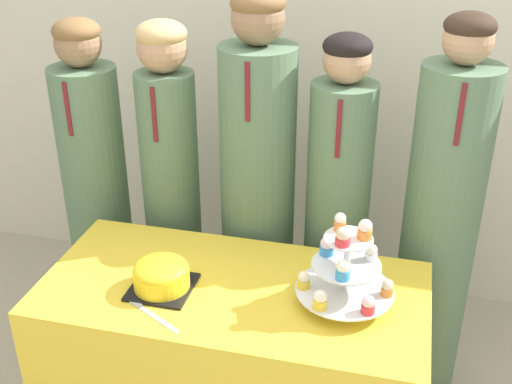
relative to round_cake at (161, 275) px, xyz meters
name	(u,v)px	position (x,y,z in m)	size (l,w,h in m)	color
wall_back	(304,33)	(0.23, 1.35, 0.53)	(9.00, 0.06, 2.70)	beige
table	(234,371)	(0.23, 0.07, -0.44)	(1.34, 0.64, 0.76)	yellow
round_cake	(161,275)	(0.00, 0.00, 0.00)	(0.21, 0.21, 0.11)	black
cake_knife	(142,308)	(-0.02, -0.12, -0.05)	(0.25, 0.15, 0.01)	silver
cupcake_stand	(346,268)	(0.61, 0.07, 0.08)	(0.33, 0.33, 0.32)	silver
student_0	(98,200)	(-0.54, 0.59, -0.08)	(0.28, 0.28, 1.54)	#567556
student_1	(172,202)	(-0.18, 0.59, -0.04)	(0.24, 0.25, 1.55)	#567556
student_2	(258,205)	(0.19, 0.59, -0.01)	(0.30, 0.31, 1.68)	#567556
student_3	(336,228)	(0.52, 0.59, -0.07)	(0.25, 0.26, 1.54)	#567556
student_4	(439,234)	(0.93, 0.59, -0.04)	(0.29, 0.29, 1.63)	#567556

